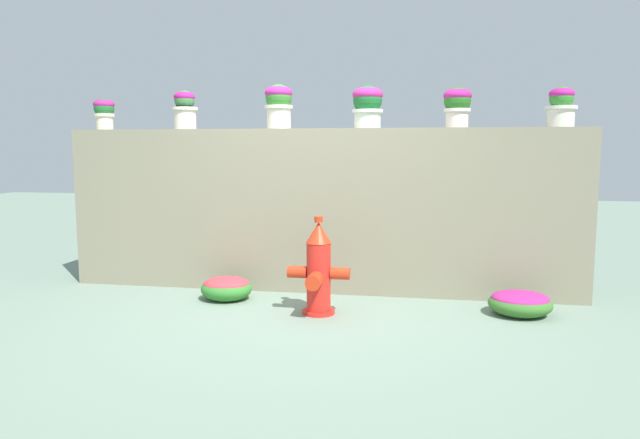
{
  "coord_description": "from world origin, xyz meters",
  "views": [
    {
      "loc": [
        1.01,
        -4.6,
        1.42
      ],
      "look_at": [
        0.04,
        0.83,
        0.74
      ],
      "focal_mm": 32.39,
      "sensor_mm": 36.0,
      "label": 1
    }
  ],
  "objects_px": {
    "potted_plant_3": "(368,104)",
    "flower_bush_right": "(520,302)",
    "flower_bush_left": "(226,287)",
    "potted_plant_5": "(561,105)",
    "potted_plant_0": "(104,111)",
    "fire_hydrant": "(318,271)",
    "potted_plant_2": "(279,103)",
    "potted_plant_4": "(457,104)",
    "potted_plant_1": "(185,108)"
  },
  "relations": [
    {
      "from": "potted_plant_3",
      "to": "flower_bush_right",
      "type": "height_order",
      "value": "potted_plant_3"
    },
    {
      "from": "flower_bush_left",
      "to": "potted_plant_5",
      "type": "bearing_deg",
      "value": 10.58
    },
    {
      "from": "potted_plant_0",
      "to": "fire_hydrant",
      "type": "height_order",
      "value": "potted_plant_0"
    },
    {
      "from": "potted_plant_2",
      "to": "potted_plant_4",
      "type": "distance_m",
      "value": 1.72
    },
    {
      "from": "potted_plant_0",
      "to": "potted_plant_3",
      "type": "relative_size",
      "value": 0.8
    },
    {
      "from": "potted_plant_0",
      "to": "flower_bush_left",
      "type": "distance_m",
      "value": 2.33
    },
    {
      "from": "fire_hydrant",
      "to": "potted_plant_4",
      "type": "bearing_deg",
      "value": 37.22
    },
    {
      "from": "potted_plant_0",
      "to": "potted_plant_1",
      "type": "bearing_deg",
      "value": -1.21
    },
    {
      "from": "flower_bush_right",
      "to": "potted_plant_0",
      "type": "bearing_deg",
      "value": 171.55
    },
    {
      "from": "potted_plant_1",
      "to": "potted_plant_2",
      "type": "bearing_deg",
      "value": -0.65
    },
    {
      "from": "potted_plant_5",
      "to": "potted_plant_0",
      "type": "bearing_deg",
      "value": 179.99
    },
    {
      "from": "potted_plant_2",
      "to": "potted_plant_4",
      "type": "relative_size",
      "value": 1.14
    },
    {
      "from": "potted_plant_4",
      "to": "flower_bush_right",
      "type": "bearing_deg",
      "value": -49.01
    },
    {
      "from": "potted_plant_3",
      "to": "fire_hydrant",
      "type": "relative_size",
      "value": 0.49
    },
    {
      "from": "potted_plant_4",
      "to": "fire_hydrant",
      "type": "bearing_deg",
      "value": -142.78
    },
    {
      "from": "potted_plant_0",
      "to": "flower_bush_left",
      "type": "xyz_separation_m",
      "value": [
        1.5,
        -0.57,
        -1.69
      ]
    },
    {
      "from": "potted_plant_5",
      "to": "flower_bush_left",
      "type": "bearing_deg",
      "value": -169.42
    },
    {
      "from": "potted_plant_3",
      "to": "flower_bush_left",
      "type": "xyz_separation_m",
      "value": [
        -1.26,
        -0.58,
        -1.73
      ]
    },
    {
      "from": "potted_plant_5",
      "to": "flower_bush_left",
      "type": "distance_m",
      "value": 3.52
    },
    {
      "from": "potted_plant_0",
      "to": "potted_plant_5",
      "type": "distance_m",
      "value": 4.54
    },
    {
      "from": "potted_plant_4",
      "to": "potted_plant_1",
      "type": "bearing_deg",
      "value": -179.53
    },
    {
      "from": "potted_plant_2",
      "to": "fire_hydrant",
      "type": "bearing_deg",
      "value": -57.21
    },
    {
      "from": "potted_plant_3",
      "to": "potted_plant_0",
      "type": "bearing_deg",
      "value": -179.69
    },
    {
      "from": "potted_plant_2",
      "to": "potted_plant_0",
      "type": "bearing_deg",
      "value": 179.08
    },
    {
      "from": "fire_hydrant",
      "to": "flower_bush_right",
      "type": "xyz_separation_m",
      "value": [
        1.71,
        0.27,
        -0.27
      ]
    },
    {
      "from": "potted_plant_2",
      "to": "fire_hydrant",
      "type": "relative_size",
      "value": 0.51
    },
    {
      "from": "potted_plant_0",
      "to": "potted_plant_5",
      "type": "height_order",
      "value": "potted_plant_5"
    },
    {
      "from": "potted_plant_3",
      "to": "potted_plant_4",
      "type": "bearing_deg",
      "value": -0.82
    },
    {
      "from": "flower_bush_left",
      "to": "flower_bush_right",
      "type": "relative_size",
      "value": 0.9
    },
    {
      "from": "flower_bush_right",
      "to": "potted_plant_4",
      "type": "bearing_deg",
      "value": 130.99
    },
    {
      "from": "potted_plant_0",
      "to": "flower_bush_right",
      "type": "xyz_separation_m",
      "value": [
        4.15,
        -0.62,
        -1.7
      ]
    },
    {
      "from": "potted_plant_2",
      "to": "potted_plant_1",
      "type": "bearing_deg",
      "value": 179.35
    },
    {
      "from": "potted_plant_4",
      "to": "fire_hydrant",
      "type": "height_order",
      "value": "potted_plant_4"
    },
    {
      "from": "potted_plant_2",
      "to": "potted_plant_3",
      "type": "height_order",
      "value": "potted_plant_2"
    },
    {
      "from": "potted_plant_1",
      "to": "potted_plant_3",
      "type": "bearing_deg",
      "value": 1.05
    },
    {
      "from": "flower_bush_left",
      "to": "flower_bush_right",
      "type": "distance_m",
      "value": 2.65
    },
    {
      "from": "potted_plant_0",
      "to": "fire_hydrant",
      "type": "distance_m",
      "value": 2.97
    },
    {
      "from": "potted_plant_0",
      "to": "flower_bush_right",
      "type": "height_order",
      "value": "potted_plant_0"
    },
    {
      "from": "potted_plant_3",
      "to": "flower_bush_left",
      "type": "height_order",
      "value": "potted_plant_3"
    },
    {
      "from": "potted_plant_5",
      "to": "fire_hydrant",
      "type": "bearing_deg",
      "value": -157.1
    },
    {
      "from": "potted_plant_3",
      "to": "potted_plant_5",
      "type": "height_order",
      "value": "potted_plant_3"
    },
    {
      "from": "potted_plant_4",
      "to": "flower_bush_right",
      "type": "height_order",
      "value": "potted_plant_4"
    },
    {
      "from": "potted_plant_1",
      "to": "potted_plant_4",
      "type": "height_order",
      "value": "potted_plant_1"
    },
    {
      "from": "potted_plant_0",
      "to": "potted_plant_2",
      "type": "relative_size",
      "value": 0.76
    },
    {
      "from": "potted_plant_3",
      "to": "flower_bush_right",
      "type": "relative_size",
      "value": 0.77
    },
    {
      "from": "potted_plant_4",
      "to": "potted_plant_5",
      "type": "xyz_separation_m",
      "value": [
        0.92,
        -0.0,
        -0.03
      ]
    },
    {
      "from": "potted_plant_5",
      "to": "potted_plant_1",
      "type": "bearing_deg",
      "value": -179.71
    },
    {
      "from": "potted_plant_0",
      "to": "potted_plant_5",
      "type": "relative_size",
      "value": 0.9
    },
    {
      "from": "potted_plant_1",
      "to": "potted_plant_3",
      "type": "relative_size",
      "value": 0.95
    },
    {
      "from": "potted_plant_3",
      "to": "flower_bush_right",
      "type": "xyz_separation_m",
      "value": [
        1.39,
        -0.63,
        -1.74
      ]
    }
  ]
}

